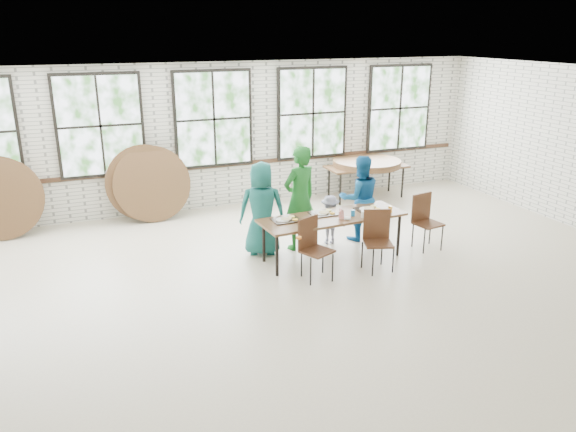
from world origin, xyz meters
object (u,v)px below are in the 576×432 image
at_px(chair_near_right, 377,235).
at_px(chair_near_left, 312,243).
at_px(storage_table, 366,168).
at_px(dining_table, 333,219).

bearing_deg(chair_near_right, chair_near_left, -163.64).
bearing_deg(chair_near_left, storage_table, 25.87).
xyz_separation_m(dining_table, storage_table, (2.26, 2.88, -0.00)).
relative_size(dining_table, chair_near_left, 2.57).
distance_m(chair_near_left, chair_near_right, 1.09).
distance_m(dining_table, chair_near_left, 0.83).
height_order(chair_near_right, storage_table, chair_near_right).
bearing_deg(storage_table, chair_near_left, -128.80).
bearing_deg(chair_near_right, dining_table, 148.05).
bearing_deg(dining_table, storage_table, 48.26).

